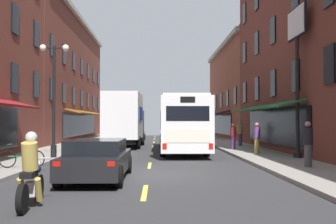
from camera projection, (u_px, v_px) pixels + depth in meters
name	position (u px, v px, depth m)	size (l,w,h in m)	color
ground_plane	(148.00, 176.00, 14.19)	(34.80, 80.00, 0.10)	#333335
lane_centre_dashes	(148.00, 176.00, 13.94)	(0.14, 73.90, 0.01)	#DBCC4C
sidewalk_right	(314.00, 172.00, 14.34)	(3.00, 80.00, 0.14)	gray
billboard_sign	(297.00, 46.00, 19.43)	(0.40, 2.38, 7.26)	black
transit_bus	(181.00, 124.00, 25.17)	(2.72, 12.13, 3.27)	white
box_truck	(125.00, 120.00, 29.17)	(2.62, 7.60, 3.83)	black
sedan_near	(135.00, 133.00, 39.43)	(1.95, 4.79, 1.41)	silver
sedan_mid	(97.00, 159.00, 12.94)	(1.95, 4.69, 1.30)	black
motorcycle_rider	(31.00, 175.00, 8.83)	(0.62, 2.07, 1.66)	black
bicycle_mid	(22.00, 158.00, 15.12)	(1.71, 0.48, 0.91)	black
pedestrian_near	(240.00, 133.00, 28.84)	(0.50, 0.49, 1.73)	#66387F
pedestrian_mid	(233.00, 136.00, 25.12)	(0.36, 0.36, 1.62)	#66387F
pedestrian_far	(308.00, 143.00, 15.45)	(0.36, 0.36, 1.75)	#4C4C51
pedestrian_rear	(257.00, 138.00, 21.72)	(0.36, 0.36, 1.68)	#B29947
street_lamp_twin	(54.00, 95.00, 19.62)	(1.42, 0.32, 5.49)	black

